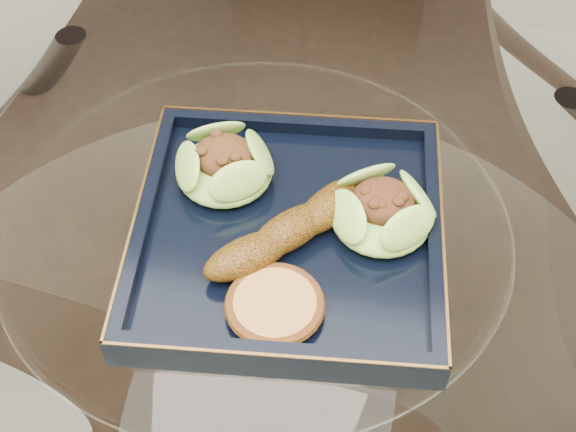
# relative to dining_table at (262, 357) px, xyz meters

# --- Properties ---
(dining_table) EXTENTS (1.13, 1.13, 0.77)m
(dining_table) POSITION_rel_dining_table_xyz_m (0.00, 0.00, 0.00)
(dining_table) COLOR white
(dining_table) RESTS_ON ground
(dining_chair) EXTENTS (0.46, 0.46, 1.04)m
(dining_chair) POSITION_rel_dining_table_xyz_m (-0.07, 0.42, -0.02)
(dining_chair) COLOR black
(dining_chair) RESTS_ON ground
(navy_plate) EXTENTS (0.30, 0.30, 0.02)m
(navy_plate) POSITION_rel_dining_table_xyz_m (0.02, 0.03, 0.17)
(navy_plate) COLOR black
(navy_plate) RESTS_ON dining_table
(lettuce_wrap_left) EXTENTS (0.10, 0.10, 0.03)m
(lettuce_wrap_left) POSITION_rel_dining_table_xyz_m (-0.05, 0.08, 0.20)
(lettuce_wrap_left) COLOR #5D992C
(lettuce_wrap_left) RESTS_ON navy_plate
(lettuce_wrap_right) EXTENTS (0.11, 0.11, 0.03)m
(lettuce_wrap_right) POSITION_rel_dining_table_xyz_m (0.10, 0.05, 0.20)
(lettuce_wrap_right) COLOR #69AB31
(lettuce_wrap_right) RESTS_ON navy_plate
(roasted_plantain) EXTENTS (0.13, 0.14, 0.03)m
(roasted_plantain) POSITION_rel_dining_table_xyz_m (0.03, 0.01, 0.20)
(roasted_plantain) COLOR #623C0A
(roasted_plantain) RESTS_ON navy_plate
(crumb_patty) EXTENTS (0.09, 0.09, 0.01)m
(crumb_patty) POSITION_rel_dining_table_xyz_m (0.03, -0.06, 0.19)
(crumb_patty) COLOR #C18540
(crumb_patty) RESTS_ON navy_plate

